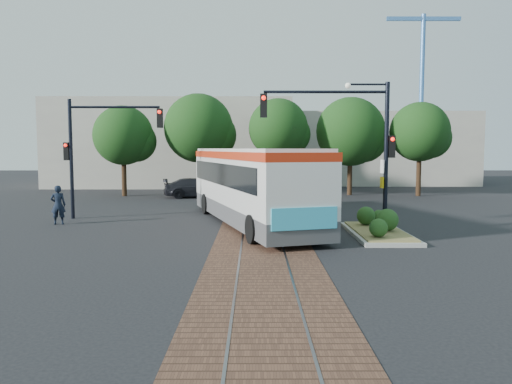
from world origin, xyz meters
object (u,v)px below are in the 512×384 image
signal_pole_left (93,142)px  traffic_island (378,227)px  signal_pole_main (356,133)px  officer (58,205)px  parked_car (197,188)px  city_bus (250,182)px

signal_pole_left → traffic_island: bearing=-20.4°
signal_pole_main → officer: bearing=168.1°
traffic_island → officer: 14.57m
traffic_island → signal_pole_main: signal_pole_main is taller
traffic_island → officer: size_ratio=2.83×
traffic_island → signal_pole_main: (-0.96, 0.09, 3.83)m
officer → parked_car: 13.77m
officer → signal_pole_left: bearing=-132.0°
traffic_island → parked_car: (-9.26, 15.73, 0.37)m
city_bus → traffic_island: 6.30m
signal_pole_left → officer: size_ratio=3.27×
signal_pole_main → officer: (-13.31, 2.81, -3.24)m
city_bus → officer: size_ratio=7.32×
parked_car → signal_pole_main: bearing=-162.6°
signal_pole_left → officer: 3.72m
signal_pole_left → parked_car: size_ratio=1.24×
city_bus → parked_car: (-3.98, 12.71, -1.27)m
signal_pole_main → signal_pole_left: signal_pole_main is taller
city_bus → parked_car: city_bus is taller
signal_pole_main → parked_car: (-8.30, 15.64, -3.46)m
officer → parked_car: size_ratio=0.38×
traffic_island → parked_car: parked_car is taller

